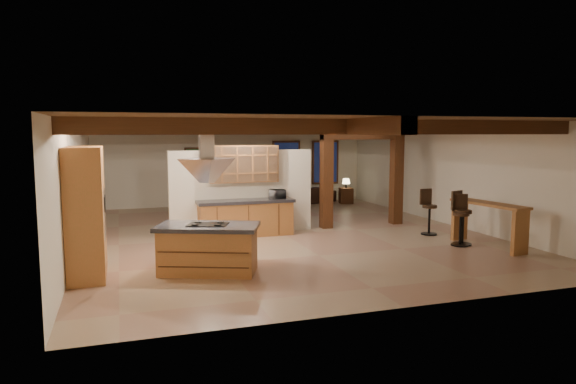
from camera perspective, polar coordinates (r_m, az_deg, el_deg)
name	(u,v)px	position (r m, az deg, el deg)	size (l,w,h in m)	color
ground	(284,234)	(13.52, -0.44, -4.71)	(12.00, 12.00, 0.00)	tan
room_walls	(284,167)	(13.29, -0.45, 2.84)	(12.00, 12.00, 12.00)	white
ceiling_beams	(284,128)	(13.26, -0.45, 7.07)	(10.00, 12.00, 0.28)	#39210E
timber_posts	(363,164)	(14.69, 8.28, 3.07)	(2.50, 0.30, 2.90)	#39210E
partition_wall	(242,192)	(13.56, -5.12, 0.01)	(3.80, 0.18, 2.20)	white
pantry_cabinet	(86,212)	(10.14, -21.52, -2.10)	(0.67, 1.60, 2.40)	#AC6337
back_counter	(246,218)	(13.27, -4.71, -2.86)	(2.50, 0.66, 0.94)	#AC6337
upper_display_cabinet	(243,164)	(13.31, -4.97, 3.13)	(1.80, 0.36, 0.95)	#AC6337
range_hood	(207,180)	(9.71, -8.99, 1.38)	(1.10, 1.10, 1.40)	silver
back_windows	(306,163)	(19.81, 2.01, 3.27)	(2.70, 0.07, 1.70)	#39210E
framed_art	(194,159)	(18.76, -10.43, 3.59)	(0.65, 0.05, 0.85)	#39210E
recessed_cans	(195,122)	(10.80, -10.25, 7.65)	(3.16, 2.46, 0.03)	silver
kitchen_island	(208,248)	(9.91, -8.85, -6.19)	(2.13, 1.63, 0.94)	#AC6337
dining_table	(260,206)	(16.22, -3.14, -1.57)	(1.98, 1.10, 0.70)	#3A170E
sofa	(309,195)	(19.51, 2.39, -0.31)	(2.07, 0.81, 0.61)	black
microwave	(277,194)	(13.41, -1.19, -0.23)	(0.41, 0.28, 0.23)	#AEAFB3
bar_counter	(488,217)	(12.79, 21.36, -2.61)	(0.76, 2.04, 1.04)	#AC6337
side_table	(346,196)	(19.43, 6.46, -0.41)	(0.47, 0.47, 0.58)	#39210E
table_lamp	(346,181)	(19.37, 6.48, 1.19)	(0.30, 0.30, 0.36)	black
bar_stool_a	(461,218)	(12.84, 18.69, -2.73)	(0.47, 0.48, 1.27)	black
bar_stool_b	(460,220)	(12.76, 18.61, -2.94)	(0.46, 0.47, 1.21)	black
bar_stool_c	(428,212)	(13.89, 15.34, -2.11)	(0.41, 0.42, 1.19)	black
dining_chairs	(260,196)	(16.18, -3.15, -0.46)	(2.37, 2.37, 1.31)	#39210E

